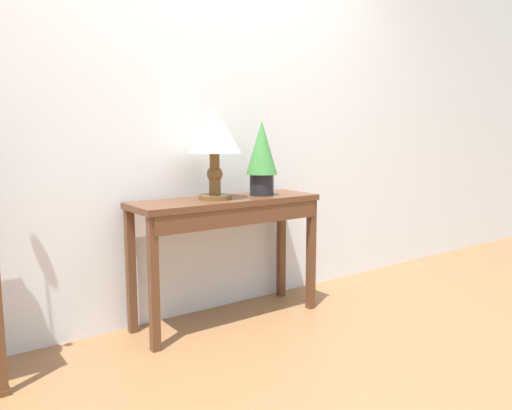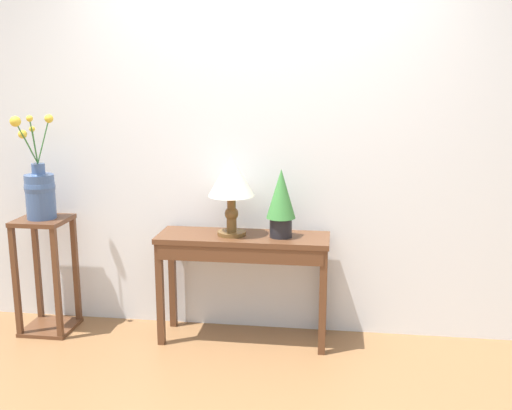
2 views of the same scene
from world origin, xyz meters
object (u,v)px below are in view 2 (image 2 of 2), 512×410
pedestal_stand_left (47,275)px  potted_plant_on_console (281,200)px  flower_vase_tall (40,189)px  console_table (243,253)px  table_lamp (231,181)px

pedestal_stand_left → potted_plant_on_console: bearing=0.6°
flower_vase_tall → potted_plant_on_console: bearing=0.6°
console_table → pedestal_stand_left: bearing=-179.8°
console_table → pedestal_stand_left: pedestal_stand_left is taller
pedestal_stand_left → flower_vase_tall: (-0.00, -0.00, 0.61)m
potted_plant_on_console → pedestal_stand_left: 1.72m
table_lamp → potted_plant_on_console: (0.32, -0.01, -0.12)m
table_lamp → pedestal_stand_left: table_lamp is taller
table_lamp → flower_vase_tall: (-1.30, -0.03, -0.08)m
console_table → potted_plant_on_console: 0.44m
pedestal_stand_left → flower_vase_tall: flower_vase_tall is taller
table_lamp → console_table: bearing=-16.2°
potted_plant_on_console → console_table: bearing=-177.0°
table_lamp → pedestal_stand_left: bearing=-178.9°
potted_plant_on_console → pedestal_stand_left: size_ratio=0.55×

